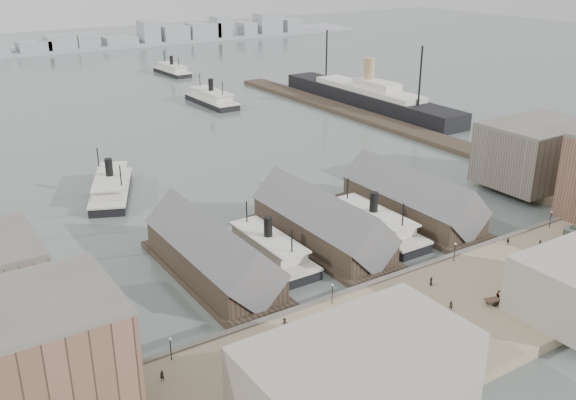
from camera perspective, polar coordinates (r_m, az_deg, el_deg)
ground at (r=127.13m, az=7.46°, el=-6.67°), size 900.00×900.00×0.00m
quay at (r=114.36m, az=14.03°, el=-10.05°), size 180.00×30.00×2.00m
seawall at (r=123.20m, az=9.05°, el=-7.13°), size 180.00×1.20×2.30m
east_wharf at (r=238.77m, az=7.90°, el=7.00°), size 10.00×180.00×1.60m
ferry_shed_west at (r=124.75m, az=-6.75°, el=-4.81°), size 14.00×42.00×12.60m
ferry_shed_center at (r=136.96m, az=3.00°, el=-2.21°), size 14.00×42.00×12.60m
ferry_shed_east at (r=152.66m, az=10.93°, el=-0.04°), size 14.00×42.00×12.60m
warehouse_east_back at (r=180.61m, az=21.20°, el=3.88°), size 28.00×20.00×15.00m
street_bldg_west at (r=85.71m, az=6.07°, el=-15.63°), size 30.00×16.00×12.00m
lamp_post_far_w at (r=99.10m, az=-10.42°, el=-12.53°), size 0.44×0.44×3.92m
lamp_post_near_w at (r=111.74m, az=3.96°, el=-7.98°), size 0.44×0.44×3.92m
lamp_post_near_e at (r=130.20m, az=14.62°, el=-4.20°), size 0.44×0.44×3.92m
lamp_post_far_e at (r=152.37m, az=22.34°, el=-1.33°), size 0.44×0.44×3.92m
far_shore at (r=428.14m, az=-23.65°, el=12.23°), size 500.00×40.00×15.72m
ferry_docked_west at (r=131.80m, az=-1.76°, el=-4.31°), size 8.17×27.23×9.73m
ferry_docked_east at (r=144.21m, az=7.54°, el=-2.08°), size 8.70×29.01×10.36m
ferry_open_near at (r=171.07m, az=-15.46°, el=1.16°), size 19.84×30.78×10.60m
ferry_open_mid at (r=266.80m, az=-6.82°, el=8.97°), size 9.94×31.53×11.21m
ferry_open_far at (r=336.58m, az=-10.27°, el=11.31°), size 9.77×28.01×9.86m
ocean_steamer at (r=263.09m, az=7.15°, el=9.12°), size 13.25×96.86×19.37m
horse_cart_left at (r=100.74m, az=-2.68°, el=-12.86°), size 4.73×2.09×1.47m
horse_cart_center at (r=104.57m, az=3.88°, el=-11.47°), size 4.89×1.81×1.49m
horse_cart_right at (r=118.93m, az=18.09°, el=-8.23°), size 4.74×2.57×1.46m
pedestrian_0 at (r=96.24m, az=-11.12°, el=-15.08°), size 0.78×0.74×1.72m
pedestrian_1 at (r=92.33m, az=-3.28°, el=-16.47°), size 0.90×0.76×1.64m
pedestrian_2 at (r=105.94m, az=-0.31°, el=-10.87°), size 1.28×0.96×1.77m
pedestrian_3 at (r=98.06m, az=6.52°, el=-13.98°), size 1.12×0.63×1.79m
pedestrian_4 at (r=121.05m, az=12.60°, el=-7.06°), size 0.92×0.75×1.62m
pedestrian_5 at (r=113.95m, az=14.28°, el=-9.08°), size 0.79×0.82×1.82m
pedestrian_6 at (r=141.06m, az=18.98°, el=-3.52°), size 0.80×0.90×1.56m
pedestrian_8 at (r=142.53m, az=21.49°, el=-3.60°), size 0.85×1.00×1.61m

